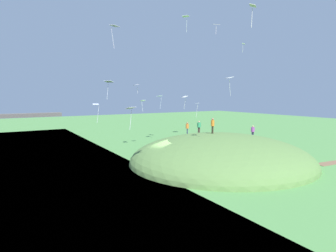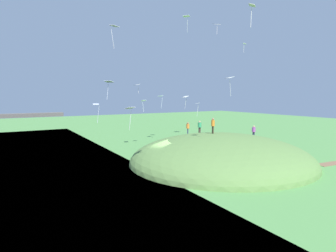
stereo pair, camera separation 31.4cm
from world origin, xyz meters
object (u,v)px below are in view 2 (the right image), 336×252
(person_on_hilltop, at_px, (213,124))
(kite_3, at_px, (114,28))
(kite_7, at_px, (137,85))
(kite_12, at_px, (187,17))
(person_with_child, at_px, (254,130))
(kite_2, at_px, (161,97))
(kite_14, at_px, (244,44))
(person_near_shore, at_px, (200,126))
(kite_9, at_px, (144,101))
(kite_6, at_px, (252,7))
(person_walking_path, at_px, (188,127))
(kite_10, at_px, (185,97))
(kite_11, at_px, (109,83))
(kite_13, at_px, (96,107))
(kite_15, at_px, (217,25))
(kite_0, at_px, (230,79))
(kite_4, at_px, (198,105))
(kite_5, at_px, (130,109))

(person_on_hilltop, height_order, kite_3, kite_3)
(kite_7, distance_m, kite_12, 11.13)
(person_with_child, xyz_separation_m, kite_12, (-7.45, 5.41, 15.00))
(kite_2, bearing_deg, person_on_hilltop, -93.68)
(kite_14, bearing_deg, kite_2, 129.81)
(person_on_hilltop, bearing_deg, kite_14, -62.71)
(person_near_shore, relative_size, kite_14, 1.26)
(kite_9, bearing_deg, kite_6, -91.42)
(person_walking_path, bearing_deg, kite_10, 13.86)
(kite_7, relative_size, kite_12, 0.59)
(kite_3, bearing_deg, person_with_child, -0.53)
(person_walking_path, distance_m, kite_11, 12.50)
(person_on_hilltop, height_order, kite_7, kite_7)
(kite_13, bearing_deg, kite_6, -58.79)
(kite_7, xyz_separation_m, kite_11, (-5.86, -5.85, -0.07))
(kite_15, bearing_deg, kite_11, -166.02)
(person_on_hilltop, bearing_deg, person_with_child, -78.93)
(person_with_child, height_order, kite_0, kite_0)
(kite_0, xyz_separation_m, kite_6, (-5.32, -7.85, 4.87))
(person_walking_path, height_order, kite_14, kite_14)
(kite_9, xyz_separation_m, kite_15, (10.52, -3.46, 11.36))
(person_on_hilltop, bearing_deg, kite_9, 18.74)
(kite_4, relative_size, kite_15, 1.15)
(kite_5, height_order, kite_12, kite_12)
(kite_0, xyz_separation_m, kite_14, (7.56, 5.17, 5.33))
(kite_7, distance_m, kite_13, 8.52)
(person_on_hilltop, relative_size, kite_12, 0.88)
(kite_9, xyz_separation_m, kite_12, (4.08, -4.86, 11.16))
(kite_2, bearing_deg, kite_11, -139.03)
(person_near_shore, height_order, kite_14, kite_14)
(kite_11, height_order, kite_12, kite_12)
(kite_0, bearing_deg, kite_4, 93.31)
(person_near_shore, xyz_separation_m, kite_15, (5.55, 3.37, 14.51))
(person_walking_path, distance_m, kite_7, 8.74)
(kite_12, bearing_deg, kite_9, 130.04)
(kite_3, bearing_deg, kite_13, 104.80)
(kite_0, bearing_deg, kite_5, -178.94)
(kite_12, bearing_deg, person_on_hilltop, -96.55)
(person_on_hilltop, distance_m, kite_6, 13.91)
(kite_5, xyz_separation_m, kite_9, (7.54, 12.72, 0.44))
(person_on_hilltop, distance_m, person_near_shore, 4.99)
(person_on_hilltop, xyz_separation_m, kite_4, (1.18, 4.51, 2.06))
(kite_7, bearing_deg, kite_6, -85.27)
(person_on_hilltop, relative_size, kite_5, 0.86)
(person_on_hilltop, xyz_separation_m, kite_11, (-11.19, 3.45, 4.57))
(kite_5, relative_size, kite_11, 1.09)
(kite_12, bearing_deg, person_with_child, -35.98)
(person_near_shore, height_order, kite_9, kite_9)
(kite_7, bearing_deg, person_with_child, -30.81)
(person_with_child, distance_m, kite_6, 19.43)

